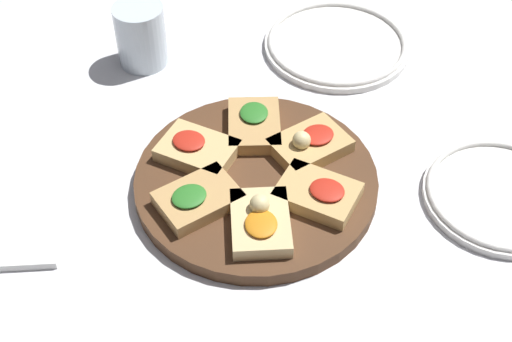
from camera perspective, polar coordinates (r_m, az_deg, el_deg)
ground_plane at (r=0.92m, az=-0.00°, el=-1.26°), size 3.00×3.00×0.00m
serving_board at (r=0.91m, az=-0.00°, el=-0.84°), size 0.31×0.31×0.02m
focaccia_slice_0 at (r=0.87m, az=5.00°, el=-1.79°), size 0.12×0.12×0.03m
focaccia_slice_1 at (r=0.93m, az=4.32°, el=2.17°), size 0.09×0.11×0.04m
focaccia_slice_2 at (r=0.96m, az=-0.15°, el=3.74°), size 0.11×0.09×0.03m
focaccia_slice_3 at (r=0.93m, az=-4.76°, el=1.72°), size 0.12×0.12×0.03m
focaccia_slice_4 at (r=0.87m, az=-4.69°, el=-2.23°), size 0.09×0.11×0.03m
focaccia_slice_5 at (r=0.84m, az=0.36°, el=-4.02°), size 0.11×0.09×0.04m
plate_left at (r=1.14m, az=6.49°, el=10.06°), size 0.23×0.23×0.02m
plate_right at (r=0.95m, az=18.99°, el=-1.83°), size 0.20×0.20×0.02m
water_glass at (r=1.10m, az=-9.19°, el=10.67°), size 0.08×0.08×0.10m
napkin_stack at (r=0.90m, az=-17.98°, el=-4.99°), size 0.12×0.11×0.01m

